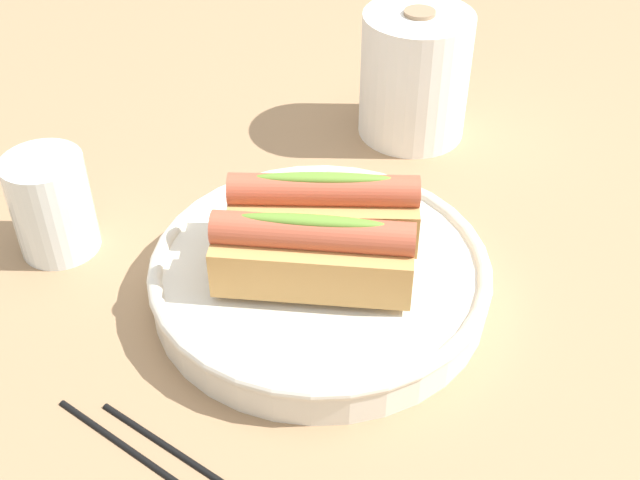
% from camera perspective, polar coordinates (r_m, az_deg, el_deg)
% --- Properties ---
extents(ground_plane, '(2.40, 2.40, 0.00)m').
position_cam_1_polar(ground_plane, '(0.68, 1.04, -3.08)').
color(ground_plane, '#9E7A56').
extents(serving_bowl, '(0.27, 0.27, 0.04)m').
position_cam_1_polar(serving_bowl, '(0.66, 0.00, -2.49)').
color(serving_bowl, silver).
rests_on(serving_bowl, ground_plane).
extents(hotdog_front, '(0.16, 0.10, 0.06)m').
position_cam_1_polar(hotdog_front, '(0.61, -0.26, -1.07)').
color(hotdog_front, tan).
rests_on(hotdog_front, serving_bowl).
extents(hotdog_back, '(0.16, 0.11, 0.06)m').
position_cam_1_polar(hotdog_back, '(0.65, 0.25, 2.08)').
color(hotdog_back, tan).
rests_on(hotdog_back, serving_bowl).
extents(water_glass, '(0.07, 0.07, 0.09)m').
position_cam_1_polar(water_glass, '(0.73, -18.25, 2.01)').
color(water_glass, white).
rests_on(water_glass, ground_plane).
extents(paper_towel_roll, '(0.11, 0.11, 0.13)m').
position_cam_1_polar(paper_towel_roll, '(0.84, 6.66, 11.41)').
color(paper_towel_roll, white).
rests_on(paper_towel_roll, ground_plane).
extents(chopstick_far, '(0.22, 0.05, 0.01)m').
position_cam_1_polar(chopstick_far, '(0.56, -10.22, -16.20)').
color(chopstick_far, black).
rests_on(chopstick_far, ground_plane).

